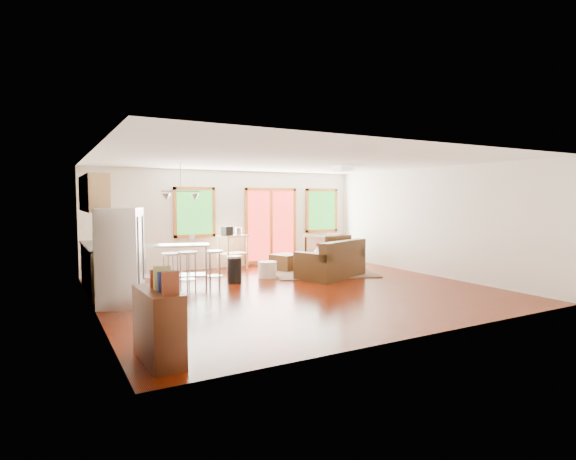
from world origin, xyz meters
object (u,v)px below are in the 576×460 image
refrigerator (121,258)px  kitchen_cart (232,240)px  island (175,258)px  coffee_table (324,259)px  loveseat (332,263)px  ottoman (286,262)px  rug (322,272)px  armchair (327,248)px

refrigerator → kitchen_cart: (3.16, 2.83, -0.07)m
island → kitchen_cart: (1.88, 1.50, 0.16)m
coffee_table → kitchen_cart: 2.41m
coffee_table → kitchen_cart: bearing=145.1°
refrigerator → loveseat: bearing=29.4°
ottoman → kitchen_cart: kitchen_cart is taller
kitchen_cart → loveseat: bearing=-53.1°
coffee_table → kitchen_cart: kitchen_cart is taller
ottoman → refrigerator: refrigerator is taller
ottoman → island: 3.19m
loveseat → coffee_table: (0.31, 0.83, -0.03)m
loveseat → kitchen_cart: (-1.64, 2.18, 0.43)m
rug → refrigerator: (-4.95, -1.29, 0.83)m
rug → ottoman: (-0.60, 0.81, 0.20)m
coffee_table → refrigerator: size_ratio=0.61×
ottoman → armchair: bearing=8.1°
rug → island: island is taller
coffee_table → ottoman: ottoman is taller
loveseat → coffee_table: 0.88m
rug → ottoman: bearing=126.8°
kitchen_cart → armchair: bearing=-11.5°
refrigerator → island: bearing=67.8°
loveseat → refrigerator: size_ratio=1.11×
refrigerator → kitchen_cart: 4.24m
loveseat → kitchen_cart: bearing=105.4°
ottoman → island: size_ratio=0.41×
armchair → kitchen_cart: 2.66m
armchair → island: (-4.47, -0.98, 0.12)m
loveseat → kitchen_cart: kitchen_cart is taller
armchair → loveseat: bearing=53.5°
coffee_table → rug: bearing=-130.3°
refrigerator → ottoman: bearing=47.6°
armchair → refrigerator: bearing=15.3°
ottoman → kitchen_cart: bearing=148.5°
loveseat → refrigerator: 4.87m
rug → loveseat: (-0.15, -0.65, 0.34)m
rug → armchair: bearing=51.5°
ottoman → refrigerator: (-4.35, -2.10, 0.64)m
coffee_table → island: island is taller
armchair → island: armchair is taller
ottoman → kitchen_cart: 1.50m
armchair → ottoman: 1.45m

